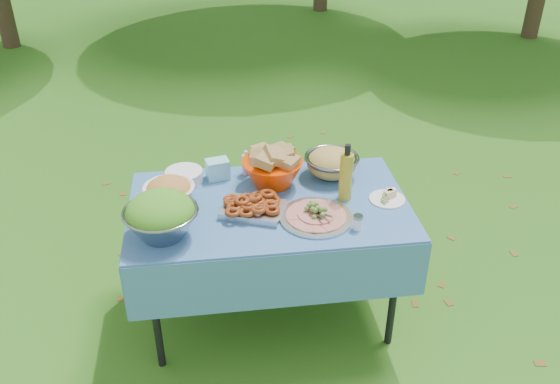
# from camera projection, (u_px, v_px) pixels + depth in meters

# --- Properties ---
(ground) EXTENTS (80.00, 80.00, 0.00)m
(ground) POSITION_uv_depth(u_px,v_px,m) (271.00, 312.00, 3.50)
(ground) COLOR #183D0B
(ground) RESTS_ON ground
(picnic_table) EXTENTS (1.46, 0.86, 0.76)m
(picnic_table) POSITION_uv_depth(u_px,v_px,m) (270.00, 261.00, 3.30)
(picnic_table) COLOR #75B9E1
(picnic_table) RESTS_ON ground
(salad_bowl) EXTENTS (0.42, 0.42, 0.23)m
(salad_bowl) POSITION_uv_depth(u_px,v_px,m) (161.00, 216.00, 2.80)
(salad_bowl) COLOR gray
(salad_bowl) RESTS_ON picnic_table
(pasta_bowl_white) EXTENTS (0.34, 0.34, 0.15)m
(pasta_bowl_white) POSITION_uv_depth(u_px,v_px,m) (169.00, 191.00, 3.08)
(pasta_bowl_white) COLOR white
(pasta_bowl_white) RESTS_ON picnic_table
(plate_stack) EXTENTS (0.21, 0.21, 0.07)m
(plate_stack) POSITION_uv_depth(u_px,v_px,m) (184.00, 176.00, 3.29)
(plate_stack) COLOR white
(plate_stack) RESTS_ON picnic_table
(wipes_box) EXTENTS (0.14, 0.11, 0.11)m
(wipes_box) POSITION_uv_depth(u_px,v_px,m) (218.00, 169.00, 3.31)
(wipes_box) COLOR #96EBF6
(wipes_box) RESTS_ON picnic_table
(sanitizer_bottle) EXTENTS (0.06, 0.06, 0.14)m
(sanitizer_bottle) POSITION_uv_depth(u_px,v_px,m) (246.00, 162.00, 3.35)
(sanitizer_bottle) COLOR pink
(sanitizer_bottle) RESTS_ON picnic_table
(bread_bowl) EXTENTS (0.37, 0.37, 0.22)m
(bread_bowl) POSITION_uv_depth(u_px,v_px,m) (273.00, 166.00, 3.23)
(bread_bowl) COLOR #FB3900
(bread_bowl) RESTS_ON picnic_table
(pasta_bowl_steel) EXTENTS (0.39, 0.39, 0.16)m
(pasta_bowl_steel) POSITION_uv_depth(u_px,v_px,m) (332.00, 163.00, 3.33)
(pasta_bowl_steel) COLOR gray
(pasta_bowl_steel) RESTS_ON picnic_table
(fried_tray) EXTENTS (0.37, 0.31, 0.07)m
(fried_tray) POSITION_uv_depth(u_px,v_px,m) (253.00, 207.00, 3.02)
(fried_tray) COLOR #B3B4B7
(fried_tray) RESTS_ON picnic_table
(charcuterie_platter) EXTENTS (0.45, 0.45, 0.09)m
(charcuterie_platter) POSITION_uv_depth(u_px,v_px,m) (316.00, 211.00, 2.97)
(charcuterie_platter) COLOR silver
(charcuterie_platter) RESTS_ON picnic_table
(oil_bottle) EXTENTS (0.09, 0.09, 0.32)m
(oil_bottle) POSITION_uv_depth(u_px,v_px,m) (346.00, 172.00, 3.07)
(oil_bottle) COLOR gold
(oil_bottle) RESTS_ON picnic_table
(cheese_plate) EXTENTS (0.22, 0.22, 0.05)m
(cheese_plate) POSITION_uv_depth(u_px,v_px,m) (387.00, 196.00, 3.13)
(cheese_plate) COLOR white
(cheese_plate) RESTS_ON picnic_table
(shaker) EXTENTS (0.06, 0.06, 0.08)m
(shaker) POSITION_uv_depth(u_px,v_px,m) (358.00, 222.00, 2.89)
(shaker) COLOR white
(shaker) RESTS_ON picnic_table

